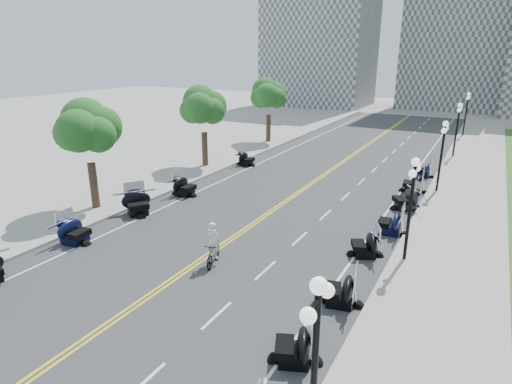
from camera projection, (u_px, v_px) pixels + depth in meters
The scene contains 47 objects.
ground at pixel (208, 255), 21.06m from camera, with size 160.00×160.00×0.00m, color gray.
road at pixel (291, 197), 29.39m from camera, with size 16.00×90.00×0.01m, color #333335.
centerline_yellow_a at pixel (290, 197), 29.44m from camera, with size 0.12×90.00×0.00m, color yellow.
centerline_yellow_b at pixel (293, 198), 29.33m from camera, with size 0.12×90.00×0.00m, color yellow.
edge_line_north at pixel (386, 214), 26.46m from camera, with size 0.12×90.00×0.00m, color white.
edge_line_south at pixel (214, 184), 32.31m from camera, with size 0.12×90.00×0.00m, color white.
lane_dash_4 at pixel (143, 383), 12.93m from camera, with size 0.12×2.00×0.00m, color white.
lane_dash_5 at pixel (217, 315), 16.26m from camera, with size 0.12×2.00×0.00m, color white.
lane_dash_6 at pixel (265, 270), 19.59m from camera, with size 0.12×2.00×0.00m, color white.
lane_dash_7 at pixel (300, 239), 22.93m from camera, with size 0.12×2.00×0.00m, color white.
lane_dash_8 at pixel (325, 215), 26.26m from camera, with size 0.12×2.00×0.00m, color white.
lane_dash_9 at pixel (345, 196), 29.59m from camera, with size 0.12×2.00×0.00m, color white.
lane_dash_10 at pixel (361, 182), 32.92m from camera, with size 0.12×2.00×0.00m, color white.
lane_dash_11 at pixel (374, 170), 36.25m from camera, with size 0.12×2.00×0.00m, color white.
lane_dash_12 at pixel (385, 160), 39.58m from camera, with size 0.12×2.00×0.00m, color white.
lane_dash_13 at pixel (394, 151), 42.91m from camera, with size 0.12×2.00×0.00m, color white.
lane_dash_14 at pixel (402, 144), 46.24m from camera, with size 0.12×2.00×0.00m, color white.
lane_dash_15 at pixel (409, 138), 49.57m from camera, with size 0.12×2.00×0.00m, color white.
lane_dash_16 at pixel (415, 132), 52.90m from camera, with size 0.12×2.00×0.00m, color white.
lane_dash_17 at pixel (420, 128), 56.23m from camera, with size 0.12×2.00×0.00m, color white.
lane_dash_18 at pixel (424, 123), 59.56m from camera, with size 0.12×2.00×0.00m, color white.
lane_dash_19 at pixel (429, 120), 62.89m from camera, with size 0.12×2.00×0.00m, color white.
sidewalk_north at pixel (458, 225), 24.57m from camera, with size 5.00×90.00×0.15m, color #9E9991.
sidewalk_south at pixel (171, 176), 34.16m from camera, with size 5.00×90.00×0.15m, color #9E9991.
distant_block_a at pixel (321, 31), 76.83m from camera, with size 18.00×14.00×26.00m, color gray.
distant_block_b at pixel (459, 17), 71.15m from camera, with size 16.00×12.00×30.00m, color gray.
street_lamp_1 at pixel (314, 375), 9.66m from camera, with size 0.50×1.20×4.90m, color black, non-canonical shape.
street_lamp_2 at pixel (410, 211), 19.65m from camera, with size 0.50×1.20×4.90m, color black, non-canonical shape.
street_lamp_3 at pixel (441, 157), 29.64m from camera, with size 0.50×1.20×4.90m, color black, non-canonical shape.
street_lamp_4 at pixel (457, 130), 39.63m from camera, with size 0.50×1.20×4.90m, color black, non-canonical shape.
street_lamp_5 at pixel (466, 114), 49.62m from camera, with size 0.50×1.20×4.90m, color black, non-canonical shape.
tree_2 at pixel (88, 135), 25.80m from camera, with size 4.80×4.80×9.20m, color #235619, non-canonical shape.
tree_3 at pixel (203, 112), 35.80m from camera, with size 4.80×4.80×9.20m, color #235619, non-canonical shape.
tree_4 at pixel (269, 99), 45.79m from camera, with size 4.80×4.80×9.20m, color #235619, non-canonical shape.
motorcycle_n_4 at pixel (294, 344), 13.65m from camera, with size 1.91×1.91×1.34m, color black, non-canonical shape.
motorcycle_n_5 at pixel (340, 288), 16.82m from camera, with size 1.97×1.97×1.38m, color black, non-canonical shape.
motorcycle_n_6 at pixel (365, 243), 20.83m from camera, with size 1.93×1.93×1.35m, color black, non-canonical shape.
motorcycle_n_7 at pixel (391, 221), 23.41m from camera, with size 2.04×2.04×1.43m, color black, non-canonical shape.
motorcycle_n_8 at pixel (406, 198), 27.01m from camera, with size 2.15×2.15×1.50m, color black, non-canonical shape.
motorcycle_n_9 at pixel (413, 182), 30.26m from camera, with size 2.12×2.12×1.48m, color black, non-canonical shape.
motorcycle_n_10 at pixel (423, 169), 34.11m from camera, with size 1.81×1.81×1.27m, color black, non-canonical shape.
motorcycle_s_5 at pixel (74, 230), 22.22m from camera, with size 2.03×2.03×1.42m, color black, non-canonical shape.
motorcycle_s_6 at pixel (137, 202), 26.16m from camera, with size 2.23×2.23×1.56m, color black, non-canonical shape.
motorcycle_s_7 at pixel (184, 185), 29.59m from camera, with size 2.09×2.09×1.46m, color black, non-canonical shape.
motorcycle_s_9 at pixel (246, 158), 37.47m from camera, with size 1.90×1.90×1.33m, color black, non-canonical shape.
bicycle at pixel (213, 253), 20.02m from camera, with size 0.54×1.91×1.15m, color #A51414.
cyclist_rider at pixel (212, 224), 19.56m from camera, with size 0.65×0.43×1.79m, color silver.
Camera 1 is at (11.23, -15.53, 9.57)m, focal length 30.00 mm.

